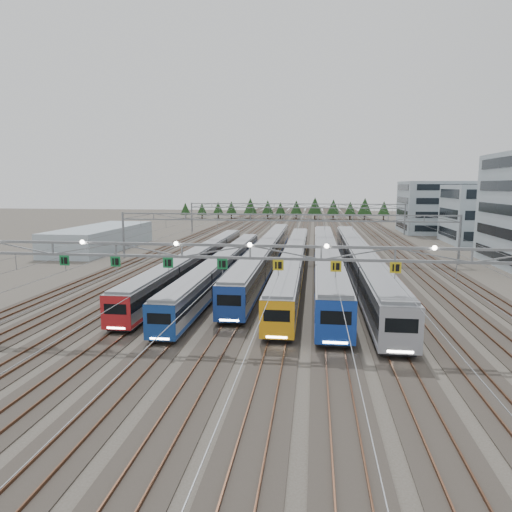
# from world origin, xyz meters

# --- Properties ---
(ground) EXTENTS (400.00, 400.00, 0.00)m
(ground) POSITION_xyz_m (0.00, 0.00, 0.00)
(ground) COLOR #47423A
(ground) RESTS_ON ground
(track_bed) EXTENTS (54.00, 260.00, 5.42)m
(track_bed) POSITION_xyz_m (0.00, 100.00, 1.49)
(track_bed) COLOR #2D2823
(track_bed) RESTS_ON ground
(train_a) EXTENTS (2.65, 55.86, 3.45)m
(train_a) POSITION_xyz_m (-11.25, 27.25, 1.97)
(train_a) COLOR black
(train_a) RESTS_ON ground
(train_b) EXTENTS (2.61, 51.18, 3.39)m
(train_b) POSITION_xyz_m (-6.75, 22.81, 1.95)
(train_b) COLOR black
(train_b) RESTS_ON ground
(train_c) EXTENTS (2.93, 64.02, 3.82)m
(train_c) POSITION_xyz_m (-2.25, 34.54, 2.16)
(train_c) COLOR black
(train_c) RESTS_ON ground
(train_d) EXTENTS (2.81, 59.48, 3.66)m
(train_d) POSITION_xyz_m (2.25, 28.36, 2.08)
(train_d) COLOR black
(train_d) RESTS_ON ground
(train_e) EXTENTS (3.13, 61.09, 4.08)m
(train_e) POSITION_xyz_m (6.75, 28.32, 2.29)
(train_e) COLOR black
(train_e) RESTS_ON ground
(train_f) EXTENTS (3.12, 63.17, 4.07)m
(train_f) POSITION_xyz_m (11.25, 28.00, 2.29)
(train_f) COLOR black
(train_f) RESTS_ON ground
(gantry_near) EXTENTS (56.36, 0.61, 8.08)m
(gantry_near) POSITION_xyz_m (-0.05, -0.12, 7.09)
(gantry_near) COLOR gray
(gantry_near) RESTS_ON ground
(gantry_mid) EXTENTS (56.36, 0.36, 8.00)m
(gantry_mid) POSITION_xyz_m (0.00, 40.00, 6.39)
(gantry_mid) COLOR gray
(gantry_mid) RESTS_ON ground
(gantry_far) EXTENTS (56.36, 0.36, 8.00)m
(gantry_far) POSITION_xyz_m (0.00, 85.00, 6.39)
(gantry_far) COLOR gray
(gantry_far) RESTS_ON ground
(depot_bldg_mid) EXTENTS (14.00, 16.00, 12.74)m
(depot_bldg_mid) POSITION_xyz_m (41.14, 69.25, 6.37)
(depot_bldg_mid) COLOR #96ABB3
(depot_bldg_mid) RESTS_ON ground
(depot_bldg_north) EXTENTS (22.00, 18.00, 13.68)m
(depot_bldg_north) POSITION_xyz_m (39.53, 92.25, 6.84)
(depot_bldg_north) COLOR #96ABB3
(depot_bldg_north) RESTS_ON ground
(west_shed) EXTENTS (10.00, 30.00, 4.44)m
(west_shed) POSITION_xyz_m (-37.09, 50.25, 2.22)
(west_shed) COLOR #96ABB3
(west_shed) RESTS_ON ground
(treeline) EXTENTS (93.80, 5.60, 7.02)m
(treeline) POSITION_xyz_m (-0.90, 137.28, 4.23)
(treeline) COLOR #332114
(treeline) RESTS_ON ground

